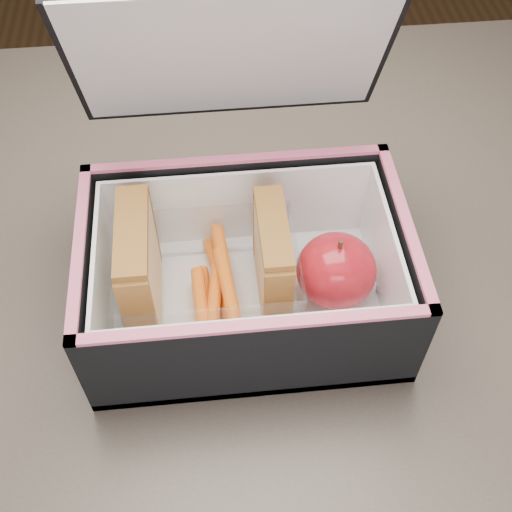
{
  "coord_description": "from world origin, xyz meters",
  "views": [
    {
      "loc": [
        -0.02,
        -0.39,
        1.26
      ],
      "look_at": [
        0.02,
        -0.04,
        0.81
      ],
      "focal_mm": 45.0,
      "sensor_mm": 36.0,
      "label": 1
    }
  ],
  "objects": [
    {
      "name": "sandwich_left",
      "position": [
        -0.09,
        -0.05,
        0.82
      ],
      "size": [
        0.03,
        0.1,
        0.11
      ],
      "color": "beige",
      "rests_on": "plastic_tub"
    },
    {
      "name": "kitchen_table",
      "position": [
        0.0,
        0.0,
        0.66
      ],
      "size": [
        1.2,
        0.8,
        0.75
      ],
      "color": "brown",
      "rests_on": "ground"
    },
    {
      "name": "red_apple",
      "position": [
        0.09,
        -0.05,
        0.8
      ],
      "size": [
        0.08,
        0.08,
        0.08
      ],
      "rotation": [
        0.0,
        0.0,
        -0.07
      ],
      "color": "maroon",
      "rests_on": "paper_napkin"
    },
    {
      "name": "plastic_tub",
      "position": [
        -0.03,
        -0.05,
        0.8
      ],
      "size": [
        0.16,
        0.11,
        0.07
      ],
      "primitive_type": null,
      "color": "white",
      "rests_on": "lunch_bag"
    },
    {
      "name": "lunch_bag",
      "position": [
        0.01,
        -0.05,
        0.81
      ],
      "size": [
        0.28,
        0.26,
        0.27
      ],
      "color": "black",
      "rests_on": "kitchen_table"
    },
    {
      "name": "ground",
      "position": [
        0.0,
        0.0,
        0.0
      ],
      "size": [
        4.0,
        4.0,
        0.0
      ],
      "primitive_type": "plane",
      "color": "brown",
      "rests_on": "ground"
    },
    {
      "name": "paper_napkin",
      "position": [
        0.09,
        -0.05,
        0.77
      ],
      "size": [
        0.1,
        0.1,
        0.01
      ],
      "primitive_type": "cube",
      "rotation": [
        0.0,
        0.0,
        -0.38
      ],
      "color": "white",
      "rests_on": "lunch_bag"
    },
    {
      "name": "sandwich_right",
      "position": [
        0.03,
        -0.05,
        0.81
      ],
      "size": [
        0.02,
        0.09,
        0.1
      ],
      "color": "beige",
      "rests_on": "plastic_tub"
    },
    {
      "name": "carrot_sticks",
      "position": [
        -0.02,
        -0.06,
        0.78
      ],
      "size": [
        0.05,
        0.14,
        0.03
      ],
      "color": "#E9440C",
      "rests_on": "plastic_tub"
    }
  ]
}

